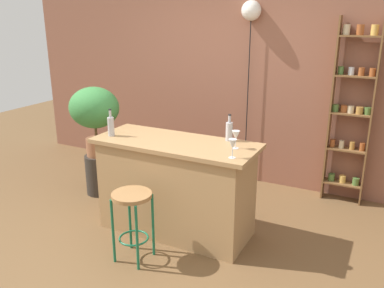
# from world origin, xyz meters

# --- Properties ---
(ground) EXTENTS (12.00, 12.00, 0.00)m
(ground) POSITION_xyz_m (0.00, 0.00, 0.00)
(ground) COLOR brown
(back_wall) EXTENTS (6.40, 0.10, 2.80)m
(back_wall) POSITION_xyz_m (0.00, 1.95, 1.40)
(back_wall) COLOR #8C5642
(back_wall) RESTS_ON ground
(kitchen_counter) EXTENTS (1.58, 0.64, 0.95)m
(kitchen_counter) POSITION_xyz_m (0.00, 0.30, 0.48)
(kitchen_counter) COLOR #A87F51
(kitchen_counter) RESTS_ON ground
(bar_stool) EXTENTS (0.35, 0.35, 0.64)m
(bar_stool) POSITION_xyz_m (-0.09, -0.31, 0.48)
(bar_stool) COLOR #196642
(bar_stool) RESTS_ON ground
(spice_shelf) EXTENTS (0.44, 0.16, 2.08)m
(spice_shelf) POSITION_xyz_m (1.39, 1.80, 1.08)
(spice_shelf) COLOR brown
(spice_shelf) RESTS_ON ground
(plant_stool) EXTENTS (0.32, 0.32, 0.48)m
(plant_stool) POSITION_xyz_m (-1.27, 0.67, 0.24)
(plant_stool) COLOR #2D2823
(plant_stool) RESTS_ON ground
(potted_plant) EXTENTS (0.59, 0.54, 0.82)m
(potted_plant) POSITION_xyz_m (-1.27, 0.67, 1.03)
(potted_plant) COLOR #935B3D
(potted_plant) RESTS_ON plant_stool
(bottle_vinegar) EXTENTS (0.07, 0.07, 0.26)m
(bottle_vinegar) POSITION_xyz_m (0.44, 0.55, 1.04)
(bottle_vinegar) COLOR #B2B2B7
(bottle_vinegar) RESTS_ON kitchen_counter
(bottle_wine_red) EXTENTS (0.06, 0.06, 0.27)m
(bottle_wine_red) POSITION_xyz_m (-0.65, 0.17, 1.05)
(bottle_wine_red) COLOR #B2B2B7
(bottle_wine_red) RESTS_ON kitchen_counter
(wine_glass_left) EXTENTS (0.07, 0.07, 0.16)m
(wine_glass_left) POSITION_xyz_m (0.58, 0.36, 1.06)
(wine_glass_left) COLOR silver
(wine_glass_left) RESTS_ON kitchen_counter
(wine_glass_center) EXTENTS (0.07, 0.07, 0.16)m
(wine_glass_center) POSITION_xyz_m (0.65, 0.11, 1.06)
(wine_glass_center) COLOR silver
(wine_glass_center) RESTS_ON kitchen_counter
(pendant_globe_light) EXTENTS (0.23, 0.23, 2.25)m
(pendant_globe_light) POSITION_xyz_m (0.17, 1.84, 2.11)
(pendant_globe_light) COLOR black
(pendant_globe_light) RESTS_ON ground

